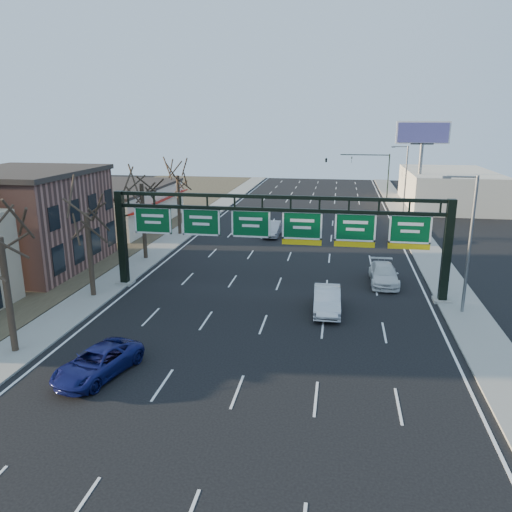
% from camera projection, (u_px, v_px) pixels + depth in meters
% --- Properties ---
extents(ground, '(160.00, 160.00, 0.00)m').
position_uv_depth(ground, '(258.00, 338.00, 29.06)').
color(ground, black).
rests_on(ground, ground).
extents(sidewalk_left, '(3.00, 120.00, 0.12)m').
position_uv_depth(sidewalk_left, '(165.00, 245.00, 50.09)').
color(sidewalk_left, gray).
rests_on(sidewalk_left, ground).
extents(sidewalk_right, '(3.00, 120.00, 0.12)m').
position_uv_depth(sidewalk_right, '(430.00, 256.00, 46.01)').
color(sidewalk_right, gray).
rests_on(sidewalk_right, ground).
extents(dirt_strip_left, '(21.00, 120.00, 0.06)m').
position_uv_depth(dirt_strip_left, '(53.00, 240.00, 52.05)').
color(dirt_strip_left, '#473D2B').
rests_on(dirt_strip_left, ground).
extents(lane_markings, '(21.60, 120.00, 0.01)m').
position_uv_depth(lane_markings, '(291.00, 251.00, 48.06)').
color(lane_markings, white).
rests_on(lane_markings, ground).
extents(sign_gantry, '(24.60, 1.20, 7.20)m').
position_uv_depth(sign_gantry, '(278.00, 231.00, 35.40)').
color(sign_gantry, black).
rests_on(sign_gantry, ground).
extents(brick_block, '(10.40, 12.40, 8.30)m').
position_uv_depth(brick_block, '(27.00, 219.00, 41.83)').
color(brick_block, brown).
rests_on(brick_block, ground).
extents(cream_strip, '(10.90, 18.40, 4.70)m').
position_uv_depth(cream_strip, '(120.00, 205.00, 59.42)').
color(cream_strip, beige).
rests_on(cream_strip, ground).
extents(building_right_distant, '(12.00, 20.00, 5.00)m').
position_uv_depth(building_right_distant, '(448.00, 188.00, 72.72)').
color(building_right_distant, beige).
rests_on(building_right_distant, ground).
extents(tree_gantry, '(3.60, 3.60, 8.48)m').
position_uv_depth(tree_gantry, '(85.00, 198.00, 33.95)').
color(tree_gantry, black).
rests_on(tree_gantry, sidewalk_left).
extents(tree_mid, '(3.60, 3.60, 9.24)m').
position_uv_depth(tree_mid, '(141.00, 172.00, 43.26)').
color(tree_mid, black).
rests_on(tree_mid, sidewalk_left).
extents(tree_far, '(3.60, 3.60, 8.86)m').
position_uv_depth(tree_far, '(177.00, 166.00, 52.86)').
color(tree_far, black).
rests_on(tree_far, sidewalk_left).
extents(streetlight_near, '(2.15, 0.22, 9.00)m').
position_uv_depth(streetlight_near, '(468.00, 238.00, 31.41)').
color(streetlight_near, slate).
rests_on(streetlight_near, sidewalk_right).
extents(streetlight_far, '(2.15, 0.22, 9.00)m').
position_uv_depth(streetlight_far, '(405.00, 177.00, 63.73)').
color(streetlight_far, slate).
rests_on(streetlight_far, sidewalk_right).
extents(billboard_right, '(7.00, 0.50, 12.00)m').
position_uv_depth(billboard_right, '(422.00, 144.00, 67.00)').
color(billboard_right, slate).
rests_on(billboard_right, ground).
extents(traffic_signal_mast, '(10.16, 0.54, 7.00)m').
position_uv_depth(traffic_signal_mast, '(349.00, 163.00, 78.96)').
color(traffic_signal_mast, black).
rests_on(traffic_signal_mast, ground).
extents(car_blue_suv, '(3.52, 5.44, 1.39)m').
position_uv_depth(car_blue_suv, '(98.00, 363.00, 24.65)').
color(car_blue_suv, navy).
rests_on(car_blue_suv, ground).
extents(car_silver_sedan, '(1.90, 4.97, 1.62)m').
position_uv_depth(car_silver_sedan, '(327.00, 300.00, 32.84)').
color(car_silver_sedan, silver).
rests_on(car_silver_sedan, ground).
extents(car_white_wagon, '(2.16, 5.13, 1.48)m').
position_uv_depth(car_white_wagon, '(384.00, 274.00, 38.45)').
color(car_white_wagon, white).
rests_on(car_white_wagon, ground).
extents(car_grey_far, '(2.11, 4.41, 1.46)m').
position_uv_depth(car_grey_far, '(398.00, 235.00, 51.38)').
color(car_grey_far, '#45464A').
rests_on(car_grey_far, ground).
extents(car_silver_distant, '(1.79, 4.76, 1.55)m').
position_uv_depth(car_silver_distant, '(273.00, 229.00, 54.06)').
color(car_silver_distant, '#A9A8AD').
rests_on(car_silver_distant, ground).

